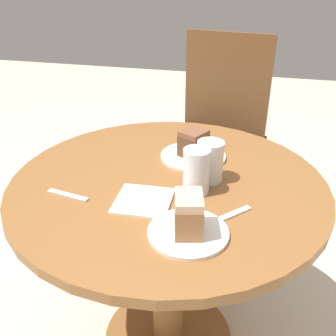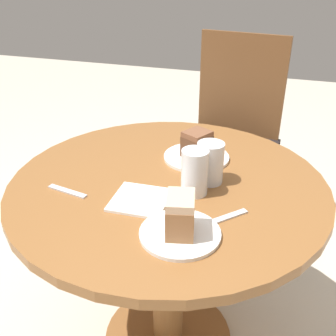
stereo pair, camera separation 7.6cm
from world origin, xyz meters
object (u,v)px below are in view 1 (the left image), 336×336
at_px(plate_near, 188,233).
at_px(glass_lemonade, 210,163).
at_px(cake_slice_far, 194,143).
at_px(cake_slice_near, 189,214).
at_px(plate_far, 193,156).
at_px(glass_water, 196,174).
at_px(chair, 217,133).

xyz_separation_m(plate_near, glass_lemonade, (0.01, 0.28, 0.05)).
bearing_deg(cake_slice_far, cake_slice_near, -80.87).
bearing_deg(plate_far, cake_slice_far, 180.00).
bearing_deg(glass_lemonade, glass_water, -109.40).
bearing_deg(plate_far, cake_slice_near, -80.87).
bearing_deg(plate_near, plate_far, 99.13).
relative_size(plate_near, glass_lemonade, 1.59).
distance_m(plate_near, glass_water, 0.21).
xyz_separation_m(chair, glass_lemonade, (0.07, -0.82, 0.25)).
bearing_deg(plate_near, glass_water, 95.25).
bearing_deg(cake_slice_near, glass_water, 95.25).
relative_size(plate_far, cake_slice_far, 2.04).
height_order(chair, cake_slice_far, chair).
height_order(chair, plate_far, chair).
height_order(chair, plate_near, chair).
relative_size(chair, glass_water, 7.46).
xyz_separation_m(cake_slice_near, glass_water, (-0.02, 0.20, -0.00)).
relative_size(chair, cake_slice_near, 9.53).
bearing_deg(plate_near, chair, 93.46).
relative_size(plate_far, glass_lemonade, 1.74).
bearing_deg(glass_lemonade, cake_slice_far, 118.75).
relative_size(chair, glass_lemonade, 7.92).
distance_m(glass_lemonade, glass_water, 0.08).
xyz_separation_m(plate_near, cake_slice_near, (0.00, 0.00, 0.05)).
distance_m(cake_slice_far, glass_lemonade, 0.16).
distance_m(chair, cake_slice_near, 1.13).
bearing_deg(glass_water, glass_lemonade, 70.60).
relative_size(chair, cake_slice_far, 9.27).
bearing_deg(cake_slice_near, plate_far, 99.13).
relative_size(plate_near, cake_slice_far, 1.86).
distance_m(chair, cake_slice_far, 0.73).
xyz_separation_m(chair, plate_far, (-0.00, -0.68, 0.20)).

